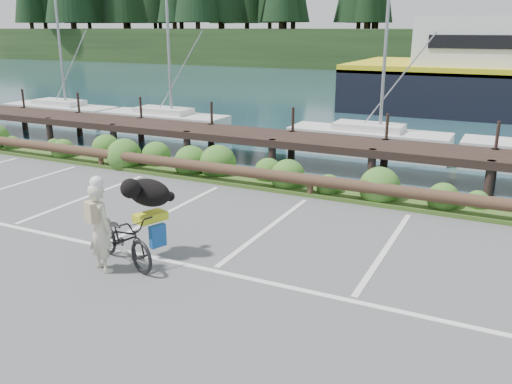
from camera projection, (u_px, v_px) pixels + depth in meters
ground at (223, 262)px, 10.16m from camera, size 72.00×72.00×0.00m
harbor_backdrop at (496, 58)px, 77.37m from camera, size 170.00×160.00×30.00m
vegetation_strip at (319, 188)px, 14.70m from camera, size 34.00×1.60×0.10m
log_rail at (310, 197)px, 14.11m from camera, size 32.00×0.30×0.60m
bicycle at (124, 238)px, 10.00m from camera, size 1.98×1.26×0.98m
cyclist at (101, 228)px, 9.62m from camera, size 0.69×0.57×1.63m
dog at (149, 193)px, 10.18m from camera, size 0.74×1.02×0.53m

